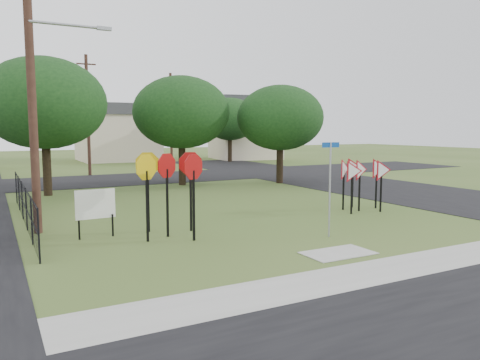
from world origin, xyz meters
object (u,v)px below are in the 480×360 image
street_name_sign (330,183)px  stop_sign_cluster (169,175)px  yield_sign_cluster (361,172)px  info_board (95,206)px

street_name_sign → stop_sign_cluster: street_name_sign is taller
yield_sign_cluster → info_board: bearing=179.4°
street_name_sign → yield_sign_cluster: bearing=37.0°
yield_sign_cluster → info_board: 11.20m
yield_sign_cluster → info_board: size_ratio=1.84×
yield_sign_cluster → stop_sign_cluster: bearing=-175.3°
yield_sign_cluster → info_board: (-11.19, 0.13, -0.63)m
street_name_sign → yield_sign_cluster: 5.51m
street_name_sign → yield_sign_cluster: size_ratio=1.06×
stop_sign_cluster → info_board: bearing=158.5°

